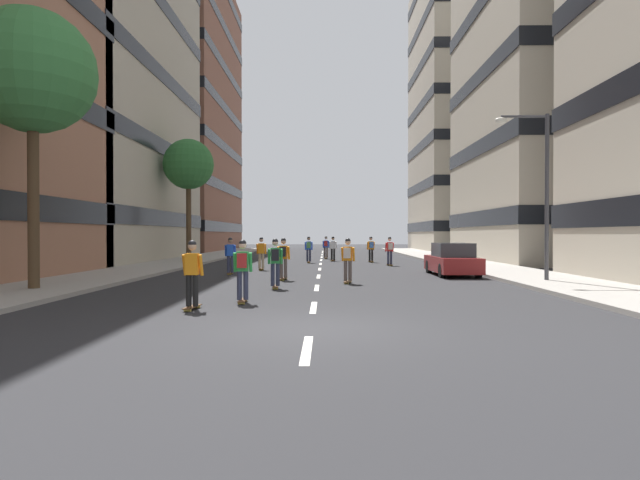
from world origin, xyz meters
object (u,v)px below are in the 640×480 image
object	(u,v)px
skater_9	(326,246)
skater_10	(390,249)
street_tree_near	(33,72)
skater_1	(348,258)
parked_car_near	(452,260)
skater_3	(243,267)
skater_4	(275,260)
skater_11	(283,256)
skater_7	(333,247)
skater_8	(230,254)
street_tree_mid	(189,165)
skater_2	(309,248)
streetlamp_right	(538,178)
skater_6	(192,271)
skater_5	(371,248)
skater_0	(261,252)

from	to	relation	value
skater_9	skater_10	world-z (taller)	same
street_tree_near	skater_1	world-z (taller)	street_tree_near
parked_car_near	skater_3	xyz separation A→B (m)	(-8.27, -9.89, 0.32)
skater_4	skater_11	size ratio (longest dim) A/B	1.00
skater_3	skater_4	distance (m)	3.90
skater_7	skater_8	bearing A→B (deg)	-112.39
street_tree_mid	skater_2	size ratio (longest dim) A/B	4.79
skater_9	skater_4	bearing A→B (deg)	-94.66
street_tree_mid	streetlamp_right	bearing A→B (deg)	-42.06
skater_6	skater_2	bearing A→B (deg)	84.06
skater_2	skater_5	world-z (taller)	same
skater_9	streetlamp_right	bearing A→B (deg)	-67.77
skater_8	skater_3	bearing A→B (deg)	-77.77
streetlamp_right	skater_2	bearing A→B (deg)	122.99
parked_car_near	street_tree_mid	world-z (taller)	street_tree_mid
streetlamp_right	skater_3	size ratio (longest dim) A/B	3.65
skater_3	skater_10	bearing A→B (deg)	70.08
streetlamp_right	skater_6	world-z (taller)	streetlamp_right
skater_3	skater_7	distance (m)	22.83
skater_6	skater_7	xyz separation A→B (m)	(3.94, 23.95, 0.00)
skater_7	skater_8	world-z (taller)	same
skater_10	skater_11	xyz separation A→B (m)	(-5.70, -10.01, 0.00)
street_tree_mid	skater_8	distance (m)	14.24
streetlamp_right	skater_9	xyz separation A→B (m)	(-8.27, 20.25, -3.12)
skater_9	street_tree_mid	bearing A→B (deg)	-157.68
skater_3	skater_10	world-z (taller)	same
skater_0	street_tree_near	bearing A→B (deg)	-120.31
skater_10	parked_car_near	bearing A→B (deg)	-74.74
skater_2	skater_3	distance (m)	20.55
street_tree_mid	street_tree_near	bearing A→B (deg)	-90.00
skater_5	skater_8	bearing A→B (deg)	-125.33
street_tree_near	skater_7	size ratio (longest dim) A/B	5.19
skater_5	skater_7	bearing A→B (deg)	149.24
street_tree_mid	skater_5	size ratio (longest dim) A/B	4.79
skater_4	skater_5	distance (m)	17.93
skater_4	skater_10	bearing A→B (deg)	66.90
skater_2	skater_6	bearing A→B (deg)	-95.94
skater_3	skater_7	bearing A→B (deg)	82.79
street_tree_near	skater_7	distance (m)	23.33
skater_0	skater_9	distance (m)	13.33
skater_5	skater_10	bearing A→B (deg)	-78.08
skater_2	skater_6	world-z (taller)	same
street_tree_near	skater_0	xyz separation A→B (m)	(6.25, 10.69, -6.30)
street_tree_near	skater_1	bearing A→B (deg)	16.78
skater_6	skater_8	bearing A→B (deg)	95.68
parked_car_near	streetlamp_right	xyz separation A→B (m)	(2.37, -3.93, 3.44)
skater_6	skater_0	bearing A→B (deg)	90.18
skater_7	skater_3	bearing A→B (deg)	-97.21
skater_2	skater_11	size ratio (longest dim) A/B	1.00
skater_10	skater_11	distance (m)	11.52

